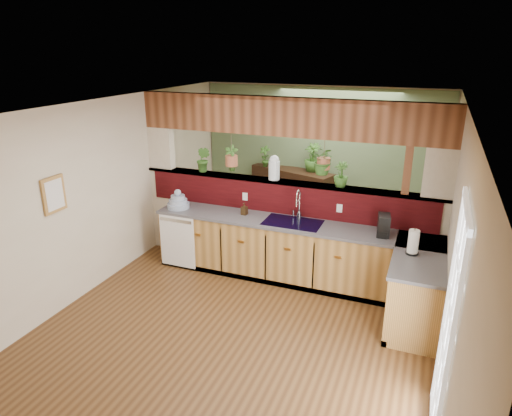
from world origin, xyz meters
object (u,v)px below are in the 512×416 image
at_px(dish_stack, 178,202).
at_px(paper_towel, 413,242).
at_px(faucet, 298,203).
at_px(shelving_console, 292,197).
at_px(glass_jar, 274,167).
at_px(coffee_maker, 383,226).
at_px(soap_dispenser, 244,209).

relative_size(dish_stack, paper_towel, 1.05).
height_order(faucet, shelving_console, faucet).
bearing_deg(faucet, paper_towel, -21.02).
bearing_deg(glass_jar, dish_stack, -163.05).
xyz_separation_m(dish_stack, coffee_maker, (3.08, 0.04, 0.04)).
relative_size(dish_stack, coffee_maker, 1.20).
bearing_deg(shelving_console, glass_jar, -63.12).
distance_m(faucet, coffee_maker, 1.24).
relative_size(soap_dispenser, paper_towel, 0.56).
bearing_deg(paper_towel, soap_dispenser, 168.10).
relative_size(dish_stack, soap_dispenser, 1.87).
bearing_deg(paper_towel, glass_jar, 157.90).
xyz_separation_m(faucet, paper_towel, (1.62, -0.62, -0.09)).
bearing_deg(paper_towel, shelving_console, 130.74).
distance_m(soap_dispenser, shelving_console, 2.29).
relative_size(soap_dispenser, shelving_console, 0.11).
bearing_deg(shelving_console, dish_stack, -97.49).
relative_size(faucet, paper_towel, 1.38).
height_order(soap_dispenser, paper_towel, paper_towel).
bearing_deg(faucet, shelving_console, 109.30).
distance_m(dish_stack, shelving_console, 2.63).
bearing_deg(soap_dispenser, paper_towel, -11.90).
xyz_separation_m(soap_dispenser, paper_towel, (2.41, -0.51, 0.06)).
relative_size(paper_towel, glass_jar, 0.89).
bearing_deg(faucet, dish_stack, -173.50).
distance_m(glass_jar, shelving_console, 2.20).
distance_m(faucet, paper_towel, 1.74).
bearing_deg(dish_stack, faucet, 6.50).
height_order(glass_jar, shelving_console, glass_jar).
bearing_deg(glass_jar, soap_dispenser, -136.01).
distance_m(coffee_maker, paper_towel, 0.60).
bearing_deg(dish_stack, soap_dispenser, 5.26).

